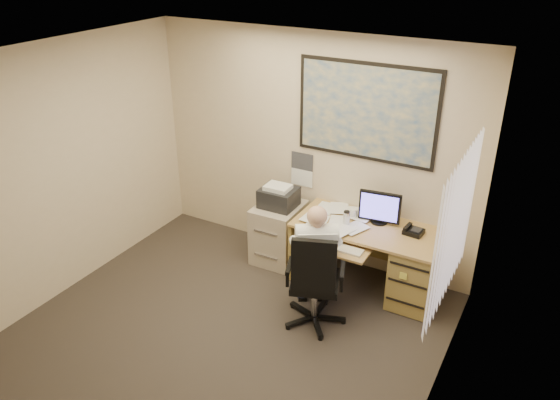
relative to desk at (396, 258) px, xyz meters
The scene contains 8 objects.
room_shell 2.43m from the desk, 122.88° to the right, with size 4.00×4.50×2.70m.
desk is the anchor object (origin of this frame).
world_map 1.60m from the desk, 150.07° to the left, with size 1.56×0.03×1.06m, color #1E4C93.
wall_calendar 1.51m from the desk, 165.62° to the left, with size 0.28×0.01×0.42m, color white.
window_blinds 1.73m from the desk, 55.91° to the right, with size 0.06×1.40×1.30m, color #EFE7CE, non-canonical shape.
filing_cabinet 1.45m from the desk, behind, with size 0.52×0.62×0.99m.
office_chair 1.09m from the desk, 121.50° to the right, with size 0.83×0.83×1.09m.
person 1.03m from the desk, 122.98° to the right, with size 0.52×0.75×1.30m, color white, non-canonical shape.
Camera 1 is at (2.57, -3.10, 3.62)m, focal length 35.00 mm.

